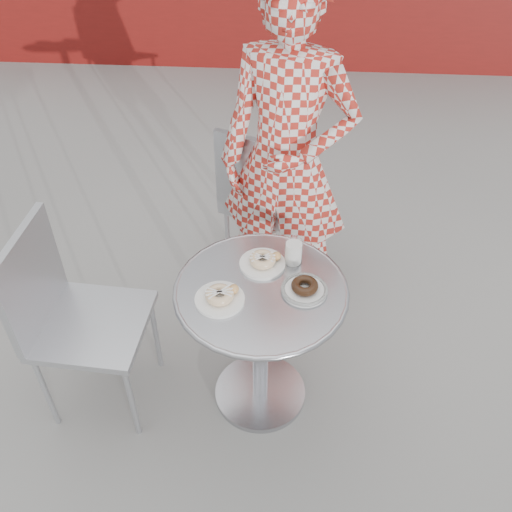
# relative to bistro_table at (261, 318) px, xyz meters

# --- Properties ---
(ground) EXTENTS (60.00, 60.00, 0.00)m
(ground) POSITION_rel_bistro_table_xyz_m (0.01, 0.04, -0.52)
(ground) COLOR #9C9994
(ground) RESTS_ON ground
(bistro_table) EXTENTS (0.69, 0.69, 0.70)m
(bistro_table) POSITION_rel_bistro_table_xyz_m (0.00, 0.00, 0.00)
(bistro_table) COLOR #B7B7BC
(bistro_table) RESTS_ON ground
(chair_far) EXTENTS (0.59, 0.59, 0.94)m
(chair_far) POSITION_rel_bistro_table_xyz_m (0.02, 0.88, -0.23)
(chair_far) COLOR #ADB0B5
(chair_far) RESTS_ON ground
(chair_left) EXTENTS (0.47, 0.47, 0.92)m
(chair_left) POSITION_rel_bistro_table_xyz_m (-0.71, -0.03, -0.24)
(chair_left) COLOR #ADB0B5
(chair_left) RESTS_ON ground
(seated_person) EXTENTS (0.71, 0.56, 1.71)m
(seated_person) POSITION_rel_bistro_table_xyz_m (0.08, 0.65, 0.33)
(seated_person) COLOR #B0251B
(seated_person) RESTS_ON ground
(plate_far) EXTENTS (0.19, 0.19, 0.05)m
(plate_far) POSITION_rel_bistro_table_xyz_m (0.00, 0.14, 0.19)
(plate_far) COLOR white
(plate_far) RESTS_ON bistro_table
(plate_near) EXTENTS (0.19, 0.19, 0.05)m
(plate_near) POSITION_rel_bistro_table_xyz_m (-0.15, -0.07, 0.19)
(plate_near) COLOR white
(plate_near) RESTS_ON bistro_table
(plate_checker) EXTENTS (0.18, 0.18, 0.05)m
(plate_checker) POSITION_rel_bistro_table_xyz_m (0.17, -0.00, 0.18)
(plate_checker) COLOR white
(plate_checker) RESTS_ON bistro_table
(milk_cup) EXTENTS (0.07, 0.07, 0.12)m
(milk_cup) POSITION_rel_bistro_table_xyz_m (0.12, 0.16, 0.22)
(milk_cup) COLOR white
(milk_cup) RESTS_ON bistro_table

